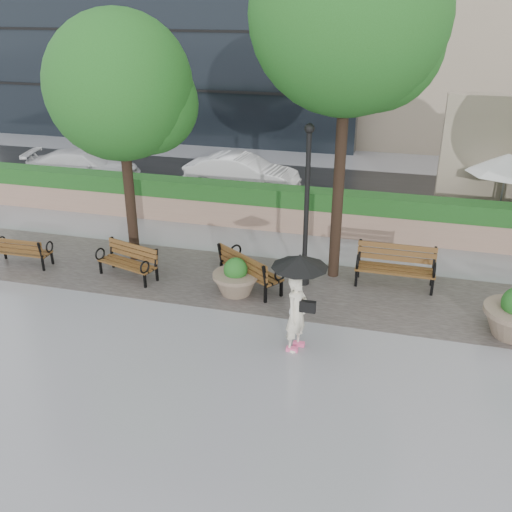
% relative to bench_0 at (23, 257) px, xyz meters
% --- Properties ---
extents(ground, '(100.00, 100.00, 0.00)m').
position_rel_bench_0_xyz_m(ground, '(6.52, -2.40, -0.25)').
color(ground, gray).
rests_on(ground, ground).
extents(cobble_strip, '(28.00, 3.20, 0.01)m').
position_rel_bench_0_xyz_m(cobble_strip, '(6.52, 0.60, -0.25)').
color(cobble_strip, '#383330').
rests_on(cobble_strip, ground).
extents(hedge_wall, '(24.00, 0.80, 1.35)m').
position_rel_bench_0_xyz_m(hedge_wall, '(6.52, 4.60, 0.41)').
color(hedge_wall, '#9B7964').
rests_on(hedge_wall, ground).
extents(asphalt_street, '(40.00, 7.00, 0.00)m').
position_rel_bench_0_xyz_m(asphalt_street, '(6.52, 8.60, -0.25)').
color(asphalt_street, black).
rests_on(asphalt_street, ground).
extents(bench_0, '(1.59, 0.66, 0.85)m').
position_rel_bench_0_xyz_m(bench_0, '(0.00, 0.00, 0.00)').
color(bench_0, brown).
rests_on(bench_0, ground).
extents(bench_1, '(1.76, 1.10, 0.89)m').
position_rel_bench_0_xyz_m(bench_1, '(3.16, 0.05, 0.01)').
color(bench_1, brown).
rests_on(bench_1, ground).
extents(bench_2, '(1.93, 1.66, 1.00)m').
position_rel_bench_0_xyz_m(bench_2, '(6.42, 0.34, 0.05)').
color(bench_2, brown).
rests_on(bench_2, ground).
extents(bench_3, '(1.98, 0.79, 1.06)m').
position_rel_bench_0_xyz_m(bench_3, '(9.96, 1.35, 0.06)').
color(bench_3, brown).
rests_on(bench_3, ground).
extents(planter_left, '(1.15, 1.15, 0.96)m').
position_rel_bench_0_xyz_m(planter_left, '(6.17, -0.09, 0.12)').
color(planter_left, '#7F6B56').
rests_on(planter_left, ground).
extents(lamppost, '(0.28, 0.28, 4.14)m').
position_rel_bench_0_xyz_m(lamppost, '(7.71, 0.88, 1.57)').
color(lamppost, black).
rests_on(lamppost, ground).
extents(tree_0, '(3.77, 3.73, 6.61)m').
position_rel_bench_0_xyz_m(tree_0, '(2.94, 1.29, 4.37)').
color(tree_0, black).
rests_on(tree_0, ground).
extents(tree_1, '(4.50, 4.50, 8.69)m').
position_rel_bench_0_xyz_m(tree_1, '(8.53, 1.65, 6.03)').
color(tree_1, black).
rests_on(tree_1, ground).
extents(patio_umb_white, '(2.50, 2.50, 2.30)m').
position_rel_bench_0_xyz_m(patio_umb_white, '(13.05, 6.88, 1.74)').
color(patio_umb_white, black).
rests_on(patio_umb_white, ground).
extents(car_left, '(4.74, 2.73, 1.29)m').
position_rel_bench_0_xyz_m(car_left, '(-2.44, 7.47, 0.40)').
color(car_left, silver).
rests_on(car_left, ground).
extents(car_right, '(4.36, 1.67, 1.42)m').
position_rel_bench_0_xyz_m(car_right, '(3.99, 7.93, 0.46)').
color(car_right, silver).
rests_on(car_right, ground).
extents(pedestrian, '(1.16, 1.16, 2.12)m').
position_rel_bench_0_xyz_m(pedestrian, '(8.11, -2.09, 1.04)').
color(pedestrian, '#F2E8CB').
rests_on(pedestrian, ground).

